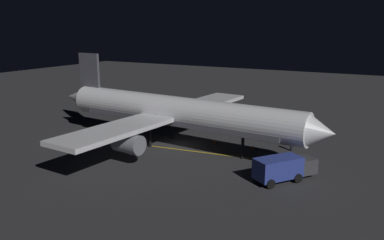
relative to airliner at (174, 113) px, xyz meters
name	(u,v)px	position (x,y,z in m)	size (l,w,h in m)	color
ground_plane	(178,146)	(0.04, 0.60, -4.20)	(180.00, 180.00, 0.20)	#2D2D2F
apron_guide_stripe	(203,152)	(0.89, 4.60, -4.10)	(0.24, 18.91, 0.01)	gold
airliner	(174,113)	(0.00, 0.00, 0.00)	(33.13, 38.68, 10.77)	white
baggage_truck	(283,168)	(4.90, 15.23, -2.86)	(6.36, 5.29, 2.39)	navy
catering_truck	(192,117)	(-9.56, -2.76, -2.78)	(2.59, 5.96, 2.63)	silver
ground_crew_worker	(292,144)	(-4.78, 13.42, -3.22)	(0.40, 0.40, 1.74)	black
traffic_cone_near_left	(214,142)	(-2.97, 4.13, -3.85)	(0.50, 0.50, 0.55)	#EA590F
traffic_cone_near_right	(253,147)	(-3.10, 9.21, -3.85)	(0.50, 0.50, 0.55)	#EA590F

